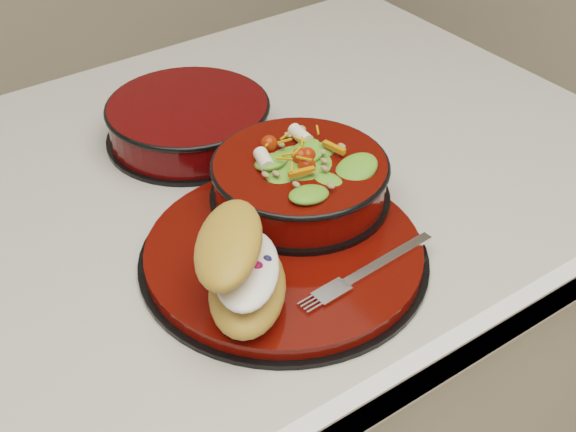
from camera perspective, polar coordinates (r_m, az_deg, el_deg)
dinner_plate at (r=0.86m, az=-0.23°, el=-2.69°), size 0.31×0.31×0.02m
salad_bowl at (r=0.91m, az=0.86°, el=2.96°), size 0.21×0.21×0.09m
croissant at (r=0.77m, az=-3.20°, el=-3.71°), size 0.14×0.17×0.08m
fork at (r=0.83m, az=5.93°, el=-3.76°), size 0.16×0.03×0.00m
extra_bowl at (r=1.06m, az=-7.08°, el=6.79°), size 0.22×0.22×0.05m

